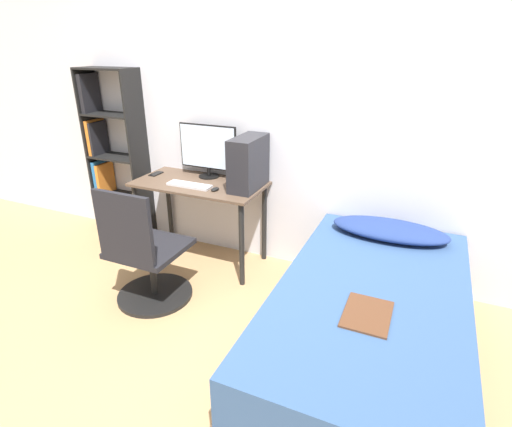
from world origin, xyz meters
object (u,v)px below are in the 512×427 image
object	(u,v)px
keyboard	(189,185)
pc_tower	(248,163)
bookshelf	(111,159)
bed	(368,326)
office_chair	(146,261)
monitor	(208,149)

from	to	relation	value
keyboard	pc_tower	bearing A→B (deg)	19.46
bookshelf	pc_tower	distance (m)	1.57
bed	bookshelf	bearing A→B (deg)	162.20
bed	pc_tower	bearing A→B (deg)	146.29
bookshelf	bed	xyz separation A→B (m)	(2.71, -0.87, -0.53)
office_chair	pc_tower	bearing A→B (deg)	58.00
monitor	pc_tower	size ratio (longest dim) A/B	1.30
bed	keyboard	world-z (taller)	keyboard
office_chair	keyboard	bearing A→B (deg)	88.08
office_chair	bed	distance (m)	1.65
office_chair	bed	world-z (taller)	office_chair
office_chair	keyboard	world-z (taller)	office_chair
monitor	pc_tower	world-z (taller)	monitor
bookshelf	pc_tower	xyz separation A→B (m)	(1.55, -0.10, 0.17)
monitor	pc_tower	bearing A→B (deg)	-15.85
bookshelf	bed	distance (m)	2.89
monitor	bed	bearing A→B (deg)	-29.22
bookshelf	keyboard	bearing A→B (deg)	-13.82
bookshelf	pc_tower	bearing A→B (deg)	-3.64
bed	pc_tower	distance (m)	1.55
bookshelf	monitor	world-z (taller)	bookshelf
bookshelf	keyboard	world-z (taller)	bookshelf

